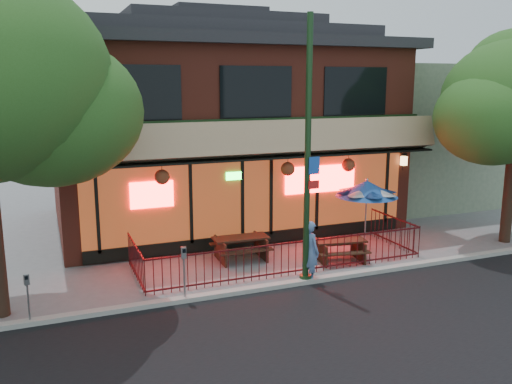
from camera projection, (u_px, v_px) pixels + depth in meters
ground at (299, 277)px, 15.01m from camera, size 80.00×80.00×0.00m
curb at (307, 281)px, 14.54m from camera, size 80.00×0.25×0.12m
restaurant_building at (218, 113)px, 20.66m from camera, size 12.96×9.49×8.05m
neighbor_building at (403, 133)px, 24.68m from camera, size 6.00×7.00×6.00m
patio_fence at (291, 250)px, 15.34m from camera, size 8.44×2.62×1.00m
street_light at (308, 167)px, 14.01m from camera, size 0.43×0.32×7.00m
picnic_table_left at (241, 245)px, 16.41m from camera, size 1.71×1.34×0.71m
picnic_table_right at (340, 247)px, 16.30m from camera, size 1.72×1.42×0.66m
patio_umbrella at (367, 189)px, 17.40m from camera, size 1.99×2.00×2.28m
pedestrian at (310, 251)px, 14.58m from camera, size 0.54×0.69×1.68m
parking_meter_near at (184, 265)px, 13.17m from camera, size 0.14×0.12×1.40m
parking_meter_far at (27, 291)px, 11.92m from camera, size 0.13×0.12×1.19m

